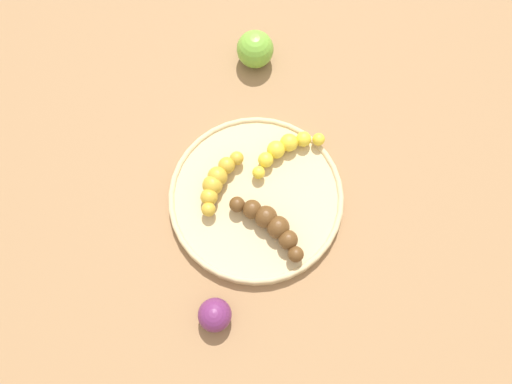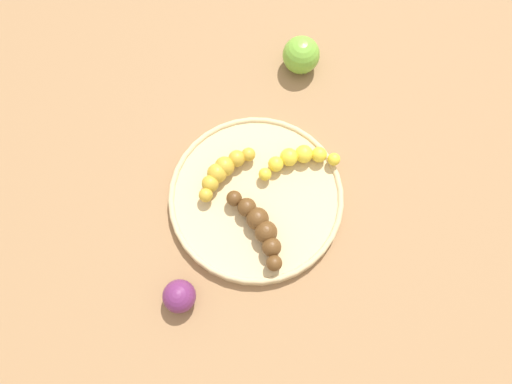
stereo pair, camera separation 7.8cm
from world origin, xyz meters
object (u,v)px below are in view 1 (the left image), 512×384
(banana_spotted, at_px, (218,181))
(banana_overripe, at_px, (270,224))
(fruit_bowl, at_px, (256,197))
(banana_yellow, at_px, (284,149))
(apple_green, at_px, (255,49))
(plum_purple, at_px, (215,315))

(banana_spotted, distance_m, banana_overripe, 0.11)
(fruit_bowl, xyz_separation_m, banana_spotted, (-0.01, 0.07, 0.02))
(fruit_bowl, bearing_deg, banana_yellow, -7.71)
(banana_overripe, height_order, apple_green, apple_green)
(banana_spotted, relative_size, plum_purple, 2.37)
(fruit_bowl, xyz_separation_m, banana_overripe, (-0.04, -0.04, 0.03))
(banana_spotted, relative_size, banana_overripe, 0.86)
(banana_yellow, xyz_separation_m, apple_green, (0.16, 0.13, -0.00))
(fruit_bowl, height_order, apple_green, apple_green)
(fruit_bowl, xyz_separation_m, apple_green, (0.25, 0.11, 0.02))
(fruit_bowl, distance_m, banana_spotted, 0.07)
(banana_overripe, bearing_deg, banana_yellow, 30.65)
(banana_spotted, bearing_deg, apple_green, -77.17)
(apple_green, xyz_separation_m, plum_purple, (-0.46, -0.13, -0.01))
(banana_overripe, xyz_separation_m, apple_green, (0.29, 0.16, -0.00))
(banana_yellow, bearing_deg, banana_spotted, 87.03)
(banana_spotted, distance_m, apple_green, 0.26)
(plum_purple, bearing_deg, fruit_bowl, 5.77)
(apple_green, bearing_deg, fruit_bowl, -155.93)
(banana_spotted, xyz_separation_m, banana_overripe, (-0.03, -0.11, 0.00))
(apple_green, relative_size, plum_purple, 1.31)
(fruit_bowl, distance_m, apple_green, 0.28)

